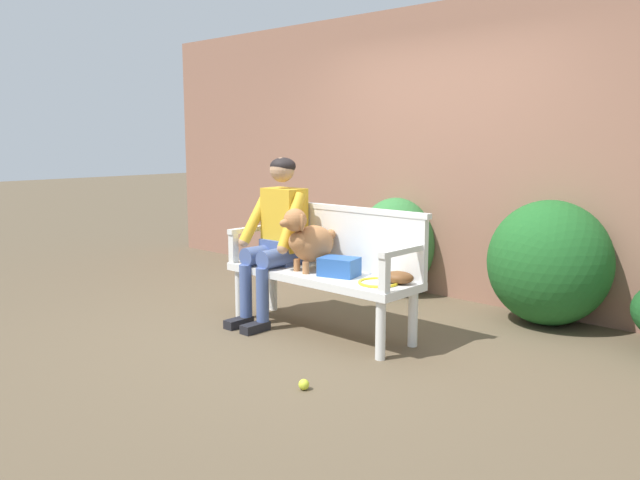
{
  "coord_description": "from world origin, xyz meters",
  "views": [
    {
      "loc": [
        3.3,
        -3.57,
        1.5
      ],
      "look_at": [
        0.0,
        0.0,
        0.73
      ],
      "focal_mm": 35.99,
      "sensor_mm": 36.0,
      "label": 1
    }
  ],
  "objects_px": {
    "person_seated": "(277,232)",
    "tennis_ball": "(304,384)",
    "dog_on_bench": "(308,240)",
    "garden_bench": "(320,280)",
    "baseball_glove": "(399,277)",
    "tennis_racket": "(381,282)",
    "sports_bag": "(339,267)"
  },
  "relations": [
    {
      "from": "tennis_racket",
      "to": "sports_bag",
      "type": "distance_m",
      "value": 0.39
    },
    {
      "from": "garden_bench",
      "to": "tennis_racket",
      "type": "distance_m",
      "value": 0.6
    },
    {
      "from": "dog_on_bench",
      "to": "person_seated",
      "type": "bearing_deg",
      "value": 174.86
    },
    {
      "from": "garden_bench",
      "to": "baseball_glove",
      "type": "height_order",
      "value": "baseball_glove"
    },
    {
      "from": "garden_bench",
      "to": "tennis_ball",
      "type": "height_order",
      "value": "garden_bench"
    },
    {
      "from": "baseball_glove",
      "to": "dog_on_bench",
      "type": "bearing_deg",
      "value": 174.24
    },
    {
      "from": "baseball_glove",
      "to": "tennis_ball",
      "type": "relative_size",
      "value": 3.33
    },
    {
      "from": "tennis_racket",
      "to": "baseball_glove",
      "type": "xyz_separation_m",
      "value": [
        0.09,
        0.08,
        0.04
      ]
    },
    {
      "from": "sports_bag",
      "to": "tennis_ball",
      "type": "relative_size",
      "value": 4.24
    },
    {
      "from": "baseball_glove",
      "to": "sports_bag",
      "type": "bearing_deg",
      "value": 175.24
    },
    {
      "from": "dog_on_bench",
      "to": "tennis_racket",
      "type": "height_order",
      "value": "dog_on_bench"
    },
    {
      "from": "baseball_glove",
      "to": "tennis_ball",
      "type": "distance_m",
      "value": 1.13
    },
    {
      "from": "dog_on_bench",
      "to": "baseball_glove",
      "type": "xyz_separation_m",
      "value": [
        0.77,
        0.13,
        -0.2
      ]
    },
    {
      "from": "dog_on_bench",
      "to": "baseball_glove",
      "type": "bearing_deg",
      "value": 9.69
    },
    {
      "from": "person_seated",
      "to": "tennis_racket",
      "type": "distance_m",
      "value": 1.09
    },
    {
      "from": "garden_bench",
      "to": "dog_on_bench",
      "type": "xyz_separation_m",
      "value": [
        -0.08,
        -0.05,
        0.31
      ]
    },
    {
      "from": "sports_bag",
      "to": "tennis_ball",
      "type": "distance_m",
      "value": 1.18
    },
    {
      "from": "garden_bench",
      "to": "sports_bag",
      "type": "height_order",
      "value": "sports_bag"
    },
    {
      "from": "tennis_racket",
      "to": "sports_bag",
      "type": "xyz_separation_m",
      "value": [
        -0.39,
        -0.01,
        0.06
      ]
    },
    {
      "from": "garden_bench",
      "to": "baseball_glove",
      "type": "bearing_deg",
      "value": 6.75
    },
    {
      "from": "garden_bench",
      "to": "tennis_ball",
      "type": "bearing_deg",
      "value": -52.03
    },
    {
      "from": "dog_on_bench",
      "to": "garden_bench",
      "type": "bearing_deg",
      "value": 32.03
    },
    {
      "from": "garden_bench",
      "to": "tennis_ball",
      "type": "distance_m",
      "value": 1.25
    },
    {
      "from": "garden_bench",
      "to": "person_seated",
      "type": "xyz_separation_m",
      "value": [
        -0.46,
        -0.01,
        0.33
      ]
    },
    {
      "from": "garden_bench",
      "to": "dog_on_bench",
      "type": "relative_size",
      "value": 3.28
    },
    {
      "from": "garden_bench",
      "to": "sports_bag",
      "type": "bearing_deg",
      "value": -2.74
    },
    {
      "from": "sports_bag",
      "to": "tennis_ball",
      "type": "xyz_separation_m",
      "value": [
        0.53,
        -0.93,
        -0.52
      ]
    },
    {
      "from": "baseball_glove",
      "to": "tennis_ball",
      "type": "height_order",
      "value": "baseball_glove"
    },
    {
      "from": "dog_on_bench",
      "to": "tennis_ball",
      "type": "xyz_separation_m",
      "value": [
        0.81,
        -0.89,
        -0.69
      ]
    },
    {
      "from": "garden_bench",
      "to": "sports_bag",
      "type": "distance_m",
      "value": 0.24
    },
    {
      "from": "tennis_racket",
      "to": "tennis_ball",
      "type": "relative_size",
      "value": 8.82
    },
    {
      "from": "person_seated",
      "to": "tennis_ball",
      "type": "height_order",
      "value": "person_seated"
    }
  ]
}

